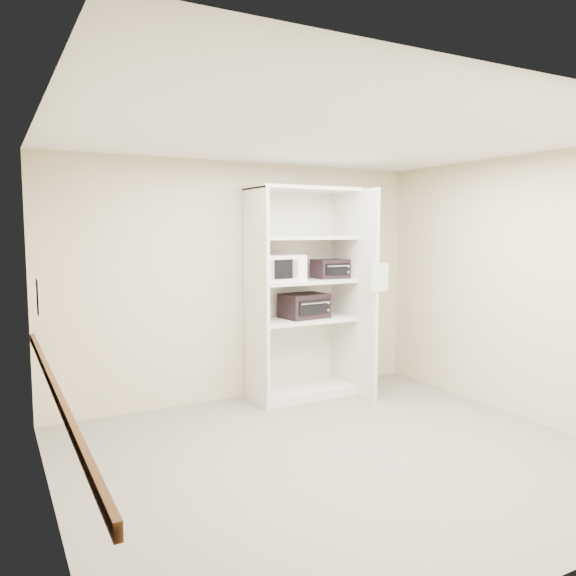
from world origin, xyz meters
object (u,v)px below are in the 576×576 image
shelving_unit (306,300)px  toaster_oven_upper (330,269)px  toaster_oven_lower (304,306)px  microwave (280,268)px

shelving_unit → toaster_oven_upper: (0.33, -0.00, 0.35)m
shelving_unit → toaster_oven_upper: size_ratio=6.24×
shelving_unit → toaster_oven_lower: shelving_unit is taller
microwave → toaster_oven_lower: bearing=5.1°
toaster_oven_upper → shelving_unit: bearing=178.7°
toaster_oven_upper → toaster_oven_lower: (-0.35, 0.01, -0.42)m
shelving_unit → microwave: (-0.36, -0.04, 0.38)m
microwave → toaster_oven_upper: (0.69, 0.04, -0.03)m
shelving_unit → microwave: 0.53m
toaster_oven_lower → microwave: bearing=-177.5°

